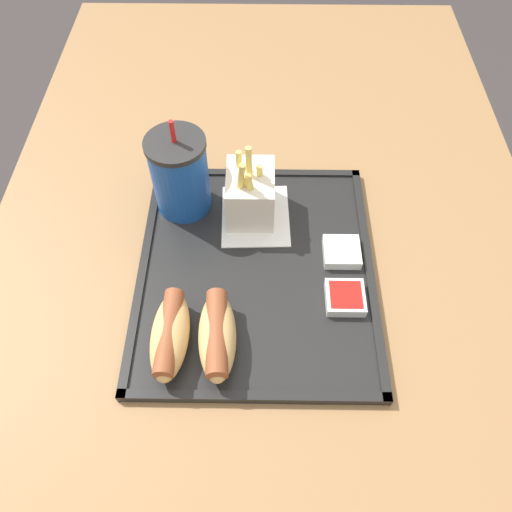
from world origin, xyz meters
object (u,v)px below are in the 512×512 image
(hot_dog_near, at_px, (217,335))
(hot_dog_far, at_px, (170,335))
(sauce_cup_ketchup, at_px, (345,297))
(fries_carton, at_px, (250,194))
(sauce_cup_mayo, at_px, (342,252))
(soda_cup, at_px, (180,174))

(hot_dog_near, bearing_deg, hot_dog_far, 90.00)
(sauce_cup_ketchup, bearing_deg, fries_carton, 39.98)
(hot_dog_far, xyz_separation_m, fries_carton, (0.23, -0.10, 0.02))
(hot_dog_far, height_order, sauce_cup_mayo, hot_dog_far)
(hot_dog_near, bearing_deg, soda_cup, 15.43)
(soda_cup, distance_m, fries_carton, 0.11)
(soda_cup, bearing_deg, sauce_cup_ketchup, -126.33)
(soda_cup, xyz_separation_m, hot_dog_far, (-0.24, -0.01, -0.04))
(sauce_cup_mayo, distance_m, sauce_cup_ketchup, 0.08)
(soda_cup, relative_size, hot_dog_near, 1.28)
(hot_dog_far, bearing_deg, soda_cup, 1.56)
(sauce_cup_mayo, xyz_separation_m, sauce_cup_ketchup, (-0.08, 0.00, 0.00))
(hot_dog_far, height_order, hot_dog_near, same)
(soda_cup, bearing_deg, sauce_cup_mayo, -112.29)
(fries_carton, xyz_separation_m, sauce_cup_ketchup, (-0.16, -0.13, -0.03))
(hot_dog_near, xyz_separation_m, fries_carton, (0.23, -0.04, 0.02))
(soda_cup, bearing_deg, fries_carton, -98.70)
(soda_cup, relative_size, sauce_cup_mayo, 3.08)
(soda_cup, xyz_separation_m, sauce_cup_ketchup, (-0.17, -0.24, -0.06))
(soda_cup, xyz_separation_m, hot_dog_near, (-0.24, -0.07, -0.04))
(fries_carton, distance_m, sauce_cup_ketchup, 0.21)
(fries_carton, bearing_deg, hot_dog_far, 156.61)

